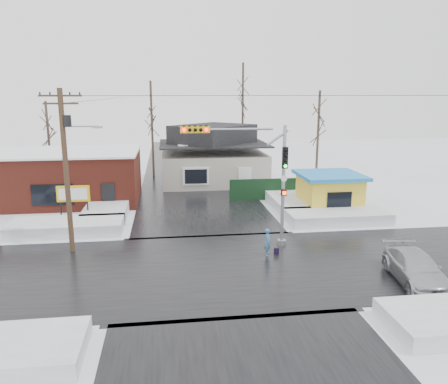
{
  "coord_description": "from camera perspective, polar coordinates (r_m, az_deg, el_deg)",
  "views": [
    {
      "loc": [
        -2.57,
        -20.74,
        8.72
      ],
      "look_at": [
        0.75,
        4.28,
        3.0
      ],
      "focal_mm": 35.0,
      "sensor_mm": 36.0,
      "label": 1
    }
  ],
  "objects": [
    {
      "name": "traffic_signal",
      "position": [
        24.59,
        4.3,
        2.94
      ],
      "size": [
        6.05,
        0.68,
        7.0
      ],
      "color": "gray",
      "rests_on": "ground"
    },
    {
      "name": "snowbank_nw",
      "position": [
        29.67,
        -19.8,
        -4.3
      ],
      "size": [
        7.0,
        3.0,
        0.8
      ],
      "primitive_type": "cube",
      "color": "white",
      "rests_on": "ground"
    },
    {
      "name": "marquee_sign",
      "position": [
        31.65,
        -19.09,
        -0.35
      ],
      "size": [
        2.2,
        0.21,
        2.55
      ],
      "color": "black",
      "rests_on": "ground"
    },
    {
      "name": "snowbank_nside_w",
      "position": [
        34.07,
        -14.79,
        -1.8
      ],
      "size": [
        3.0,
        8.0,
        0.8
      ],
      "primitive_type": "cube",
      "color": "white",
      "rests_on": "ground"
    },
    {
      "name": "house",
      "position": [
        43.41,
        -1.44,
        4.69
      ],
      "size": [
        10.4,
        8.4,
        5.76
      ],
      "color": "#B5B2A3",
      "rests_on": "ground"
    },
    {
      "name": "pedestrian",
      "position": [
        24.14,
        5.75,
        -6.56
      ],
      "size": [
        0.51,
        0.64,
        1.52
      ],
      "primitive_type": "imported",
      "rotation": [
        0.0,
        0.0,
        1.26
      ],
      "color": "teal",
      "rests_on": "ground"
    },
    {
      "name": "ground",
      "position": [
        22.65,
        -0.46,
        -9.88
      ],
      "size": [
        120.0,
        120.0,
        0.0
      ],
      "primitive_type": "plane",
      "color": "white",
      "rests_on": "ground"
    },
    {
      "name": "road_ew",
      "position": [
        22.64,
        -0.46,
        -9.86
      ],
      "size": [
        120.0,
        10.0,
        0.02
      ],
      "primitive_type": "cube",
      "color": "black",
      "rests_on": "ground"
    },
    {
      "name": "tree_far_west",
      "position": [
        46.24,
        -22.13,
        8.92
      ],
      "size": [
        3.0,
        3.0,
        8.0
      ],
      "color": "#332821",
      "rests_on": "ground"
    },
    {
      "name": "snowbank_nside_e",
      "position": [
        35.11,
        8.49,
        -1.08
      ],
      "size": [
        3.0,
        8.0,
        0.8
      ],
      "primitive_type": "cube",
      "color": "white",
      "rests_on": "ground"
    },
    {
      "name": "snowbank_ne",
      "position": [
        31.19,
        14.55,
        -3.12
      ],
      "size": [
        7.0,
        3.0,
        0.8
      ],
      "primitive_type": "cube",
      "color": "white",
      "rests_on": "ground"
    },
    {
      "name": "shopping_bag",
      "position": [
        24.54,
        6.86,
        -7.71
      ],
      "size": [
        0.29,
        0.15,
        0.35
      ],
      "primitive_type": "cube",
      "rotation": [
        0.0,
        0.0,
        -0.12
      ],
      "color": "black",
      "rests_on": "ground"
    },
    {
      "name": "tree_far_mid",
      "position": [
        49.5,
        2.49,
        13.71
      ],
      "size": [
        3.0,
        3.0,
        12.0
      ],
      "color": "#332821",
      "rests_on": "ground"
    },
    {
      "name": "brick_building",
      "position": [
        38.27,
        -20.16,
        1.98
      ],
      "size": [
        12.2,
        8.2,
        4.12
      ],
      "color": "maroon",
      "rests_on": "ground"
    },
    {
      "name": "tree_far_right",
      "position": [
        43.3,
        12.32,
        10.41
      ],
      "size": [
        3.0,
        3.0,
        9.0
      ],
      "color": "#332821",
      "rests_on": "ground"
    },
    {
      "name": "kiosk",
      "position": [
        33.81,
        13.55,
        0.01
      ],
      "size": [
        4.6,
        4.6,
        2.88
      ],
      "color": "yellow",
      "rests_on": "ground"
    },
    {
      "name": "road_ns",
      "position": [
        22.64,
        -0.46,
        -9.86
      ],
      "size": [
        10.0,
        120.0,
        0.02
      ],
      "primitive_type": "cube",
      "color": "black",
      "rests_on": "ground"
    },
    {
      "name": "tree_far_left",
      "position": [
        46.77,
        -9.5,
        11.66
      ],
      "size": [
        3.0,
        3.0,
        10.0
      ],
      "color": "#332821",
      "rests_on": "ground"
    },
    {
      "name": "car",
      "position": [
        22.64,
        23.75,
        -9.13
      ],
      "size": [
        2.59,
        5.01,
        1.39
      ],
      "primitive_type": "imported",
      "rotation": [
        0.0,
        0.0,
        -0.14
      ],
      "color": "#AFB1B6",
      "rests_on": "ground"
    },
    {
      "name": "utility_pole",
      "position": [
        25.09,
        -19.85,
        3.74
      ],
      "size": [
        3.15,
        0.44,
        9.0
      ],
      "color": "#382619",
      "rests_on": "ground"
    },
    {
      "name": "fence",
      "position": [
        36.75,
        6.91,
        0.39
      ],
      "size": [
        8.0,
        0.12,
        1.8
      ],
      "primitive_type": "cube",
      "color": "black",
      "rests_on": "ground"
    }
  ]
}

